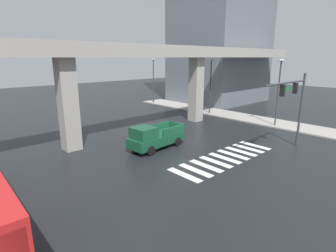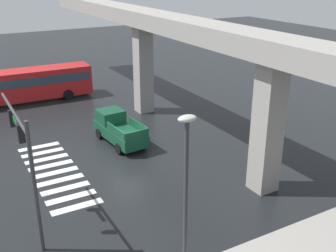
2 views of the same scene
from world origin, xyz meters
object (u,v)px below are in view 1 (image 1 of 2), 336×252
Objects in this scene: pickup_truck at (154,137)px; street_lamp_near_corner at (279,85)px; street_lamp_mid_block at (211,80)px; street_lamp_far_north at (153,75)px; traffic_signal_mast at (294,97)px.

pickup_truck is 15.38m from street_lamp_near_corner.
street_lamp_far_north is (0.00, 11.84, 0.00)m from street_lamp_mid_block.
pickup_truck is 0.72× the size of street_lamp_far_north.
pickup_truck is at bearing -157.92° from street_lamp_mid_block.
traffic_signal_mast reaches higher than pickup_truck.
street_lamp_mid_block reaches higher than pickup_truck.
street_lamp_mid_block is at bearing 63.88° from traffic_signal_mast.
pickup_truck is 0.72× the size of street_lamp_mid_block.
street_lamp_near_corner reaches higher than pickup_truck.
street_lamp_far_north reaches higher than pickup_truck.
street_lamp_far_north reaches higher than traffic_signal_mast.
street_lamp_mid_block is (6.67, 13.59, 0.17)m from traffic_signal_mast.
traffic_signal_mast is (7.92, -7.68, 3.40)m from pickup_truck.
street_lamp_far_north is at bearing 75.31° from traffic_signal_mast.
street_lamp_near_corner is at bearing -12.74° from pickup_truck.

